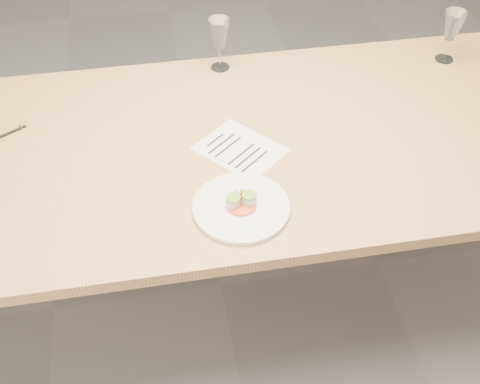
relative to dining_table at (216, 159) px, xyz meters
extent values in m
plane|color=slate|center=(0.00, 0.00, -0.68)|extent=(7.00, 7.00, 0.00)
cube|color=tan|center=(0.00, 0.00, 0.05)|extent=(2.40, 1.00, 0.04)
cylinder|color=tan|center=(1.10, 0.40, -0.33)|extent=(0.07, 0.07, 0.71)
cylinder|color=white|center=(0.03, -0.30, 0.07)|extent=(0.27, 0.27, 0.01)
cylinder|color=white|center=(0.03, -0.30, 0.08)|extent=(0.28, 0.28, 0.01)
cylinder|color=orange|center=(0.03, -0.30, 0.09)|extent=(0.09, 0.09, 0.01)
cylinder|color=beige|center=(0.01, -0.31, 0.10)|extent=(0.04, 0.04, 0.03)
cylinder|color=beige|center=(0.05, -0.30, 0.10)|extent=(0.04, 0.04, 0.03)
cylinder|color=#88C135|center=(0.01, -0.31, 0.12)|extent=(0.04, 0.04, 0.01)
cylinder|color=#88C135|center=(0.05, -0.30, 0.12)|extent=(0.04, 0.04, 0.01)
cylinder|color=tan|center=(0.08, -0.35, 0.08)|extent=(0.04, 0.04, 0.00)
cube|color=white|center=(0.07, -0.04, 0.07)|extent=(0.31, 0.32, 0.00)
cube|color=black|center=(0.00, 0.01, 0.07)|extent=(0.07, 0.06, 0.00)
cube|color=black|center=(0.02, -0.01, 0.07)|extent=(0.10, 0.09, 0.00)
cube|color=black|center=(0.03, -0.03, 0.07)|extent=(0.10, 0.09, 0.00)
cube|color=black|center=(0.07, -0.07, 0.07)|extent=(0.10, 0.09, 0.00)
cube|color=black|center=(0.09, -0.09, 0.07)|extent=(0.10, 0.09, 0.00)
cube|color=black|center=(0.10, -0.11, 0.07)|extent=(0.10, 0.09, 0.00)
cylinder|color=black|center=(-0.66, 0.16, 0.07)|extent=(0.12, 0.07, 0.01)
cube|color=silver|center=(-0.62, 0.18, 0.08)|extent=(0.01, 0.02, 0.00)
cylinder|color=white|center=(0.08, 0.43, 0.07)|extent=(0.07, 0.07, 0.00)
cylinder|color=white|center=(0.08, 0.43, 0.11)|extent=(0.01, 0.01, 0.08)
cone|color=white|center=(0.08, 0.43, 0.21)|extent=(0.08, 0.08, 0.11)
cylinder|color=white|center=(0.92, 0.34, 0.07)|extent=(0.07, 0.07, 0.00)
cylinder|color=white|center=(0.92, 0.34, 0.11)|extent=(0.01, 0.01, 0.08)
cone|color=white|center=(0.92, 0.34, 0.21)|extent=(0.08, 0.08, 0.11)
camera|label=1|loc=(-0.18, -1.47, 1.30)|focal=45.00mm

